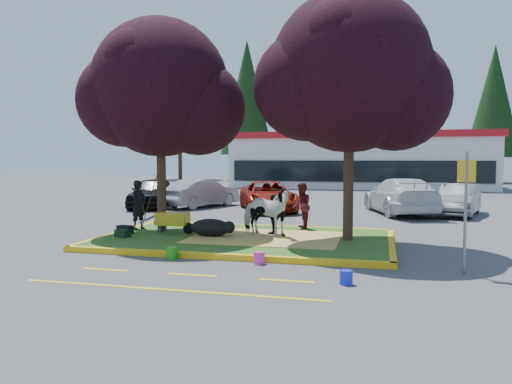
% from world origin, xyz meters
% --- Properties ---
extents(ground, '(90.00, 90.00, 0.00)m').
position_xyz_m(ground, '(0.00, 0.00, 0.00)').
color(ground, '#424244').
rests_on(ground, ground).
extents(median_island, '(8.00, 5.00, 0.15)m').
position_xyz_m(median_island, '(0.00, 0.00, 0.07)').
color(median_island, '#2F591C').
rests_on(median_island, ground).
extents(curb_near, '(8.30, 0.16, 0.15)m').
position_xyz_m(curb_near, '(0.00, -2.58, 0.07)').
color(curb_near, yellow).
rests_on(curb_near, ground).
extents(curb_far, '(8.30, 0.16, 0.15)m').
position_xyz_m(curb_far, '(0.00, 2.58, 0.07)').
color(curb_far, yellow).
rests_on(curb_far, ground).
extents(curb_left, '(0.16, 5.30, 0.15)m').
position_xyz_m(curb_left, '(-4.08, 0.00, 0.07)').
color(curb_left, yellow).
rests_on(curb_left, ground).
extents(curb_right, '(0.16, 5.30, 0.15)m').
position_xyz_m(curb_right, '(4.08, 0.00, 0.07)').
color(curb_right, yellow).
rests_on(curb_right, ground).
extents(straw_bedding, '(4.20, 3.00, 0.01)m').
position_xyz_m(straw_bedding, '(0.60, 0.00, 0.15)').
color(straw_bedding, '#D9C359').
rests_on(straw_bedding, median_island).
extents(tree_purple_left, '(5.06, 4.20, 6.51)m').
position_xyz_m(tree_purple_left, '(-2.78, 0.38, 4.36)').
color(tree_purple_left, black).
rests_on(tree_purple_left, median_island).
extents(tree_purple_right, '(5.30, 4.40, 6.82)m').
position_xyz_m(tree_purple_right, '(2.92, 0.18, 4.56)').
color(tree_purple_right, black).
rests_on(tree_purple_right, median_island).
extents(fire_lane_stripe_a, '(1.10, 0.12, 0.01)m').
position_xyz_m(fire_lane_stripe_a, '(-2.00, -4.20, 0.00)').
color(fire_lane_stripe_a, yellow).
rests_on(fire_lane_stripe_a, ground).
extents(fire_lane_stripe_b, '(1.10, 0.12, 0.01)m').
position_xyz_m(fire_lane_stripe_b, '(0.00, -4.20, 0.00)').
color(fire_lane_stripe_b, yellow).
rests_on(fire_lane_stripe_b, ground).
extents(fire_lane_stripe_c, '(1.10, 0.12, 0.01)m').
position_xyz_m(fire_lane_stripe_c, '(2.00, -4.20, 0.00)').
color(fire_lane_stripe_c, yellow).
rests_on(fire_lane_stripe_c, ground).
extents(fire_lane_long, '(6.00, 0.10, 0.01)m').
position_xyz_m(fire_lane_long, '(0.00, -5.40, 0.00)').
color(fire_lane_long, yellow).
rests_on(fire_lane_long, ground).
extents(retail_building, '(20.40, 8.40, 4.40)m').
position_xyz_m(retail_building, '(2.00, 27.98, 2.25)').
color(retail_building, silver).
rests_on(retail_building, ground).
extents(treeline, '(46.58, 7.80, 14.63)m').
position_xyz_m(treeline, '(1.23, 37.61, 7.73)').
color(treeline, black).
rests_on(treeline, ground).
extents(cow, '(1.82, 1.21, 1.41)m').
position_xyz_m(cow, '(0.53, 0.25, 0.86)').
color(cow, white).
rests_on(cow, median_island).
extents(calf, '(1.31, 0.92, 0.52)m').
position_xyz_m(calf, '(-1.01, -0.17, 0.41)').
color(calf, black).
rests_on(calf, median_island).
extents(handler, '(0.52, 0.65, 1.56)m').
position_xyz_m(handler, '(-3.70, 0.64, 0.93)').
color(handler, black).
rests_on(handler, median_island).
extents(visitor_a, '(0.73, 0.84, 1.48)m').
position_xyz_m(visitor_a, '(1.32, 1.96, 0.89)').
color(visitor_a, '#4F161E').
rests_on(visitor_a, median_island).
extents(visitor_b, '(0.44, 0.75, 1.20)m').
position_xyz_m(visitor_b, '(0.70, 0.62, 0.75)').
color(visitor_b, black).
rests_on(visitor_b, median_island).
extents(wheelbarrow, '(1.68, 0.59, 0.63)m').
position_xyz_m(wheelbarrow, '(-2.29, 0.08, 0.59)').
color(wheelbarrow, black).
rests_on(wheelbarrow, median_island).
extents(gear_bag_dark, '(0.52, 0.37, 0.24)m').
position_xyz_m(gear_bag_dark, '(-3.70, -0.27, 0.27)').
color(gear_bag_dark, black).
rests_on(gear_bag_dark, median_island).
extents(gear_bag_green, '(0.46, 0.36, 0.22)m').
position_xyz_m(gear_bag_green, '(-3.42, -0.93, 0.26)').
color(gear_bag_green, black).
rests_on(gear_bag_green, median_island).
extents(sign_post, '(0.36, 0.06, 2.57)m').
position_xyz_m(sign_post, '(5.50, -2.70, 1.59)').
color(sign_post, slate).
rests_on(sign_post, ground).
extents(bucket_green, '(0.29, 0.29, 0.29)m').
position_xyz_m(bucket_green, '(-1.06, -2.80, 0.15)').
color(bucket_green, '#1A9517').
rests_on(bucket_green, ground).
extents(bucket_pink, '(0.30, 0.30, 0.28)m').
position_xyz_m(bucket_pink, '(1.09, -2.80, 0.14)').
color(bucket_pink, '#FE38AA').
rests_on(bucket_pink, ground).
extents(bucket_blue, '(0.31, 0.31, 0.27)m').
position_xyz_m(bucket_blue, '(3.16, -4.19, 0.14)').
color(bucket_blue, '#1B27D8').
rests_on(bucket_blue, ground).
extents(car_black, '(2.58, 4.57, 1.47)m').
position_xyz_m(car_black, '(-6.97, 8.35, 0.73)').
color(car_black, black).
rests_on(car_black, ground).
extents(car_silver, '(3.03, 4.38, 1.37)m').
position_xyz_m(car_silver, '(-4.76, 9.21, 0.68)').
color(car_silver, gray).
rests_on(car_silver, ground).
extents(car_red, '(3.82, 5.33, 1.35)m').
position_xyz_m(car_red, '(-1.23, 8.36, 0.67)').
color(car_red, maroon).
rests_on(car_red, ground).
extents(car_white, '(3.52, 5.72, 1.55)m').
position_xyz_m(car_white, '(4.59, 8.54, 0.77)').
color(car_white, silver).
rests_on(car_white, ground).
extents(car_grey, '(2.40, 4.25, 1.33)m').
position_xyz_m(car_grey, '(6.95, 8.53, 0.66)').
color(car_grey, slate).
rests_on(car_grey, ground).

